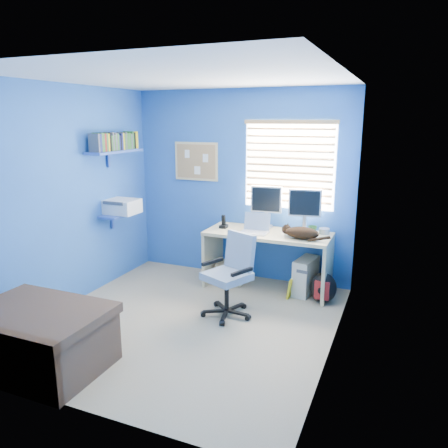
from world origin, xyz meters
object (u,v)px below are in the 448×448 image
at_px(cat, 302,233).
at_px(office_chair, 230,285).
at_px(tower_pc, 306,276).
at_px(desk, 267,261).
at_px(laptop, 254,224).

relative_size(cat, office_chair, 0.44).
bearing_deg(office_chair, tower_pc, 54.75).
relative_size(desk, tower_pc, 3.45).
relative_size(laptop, office_chair, 0.36).
xyz_separation_m(cat, office_chair, (-0.61, -0.76, -0.47)).
bearing_deg(office_chair, desk, 80.18).
bearing_deg(tower_pc, office_chair, -115.88).
height_order(cat, tower_pc, cat).
bearing_deg(desk, laptop, -147.65).
distance_m(desk, tower_pc, 0.51).
bearing_deg(office_chair, laptop, 89.57).
bearing_deg(laptop, cat, -6.62).
bearing_deg(desk, office_chair, -99.82).
height_order(laptop, tower_pc, laptop).
bearing_deg(desk, cat, -16.54).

